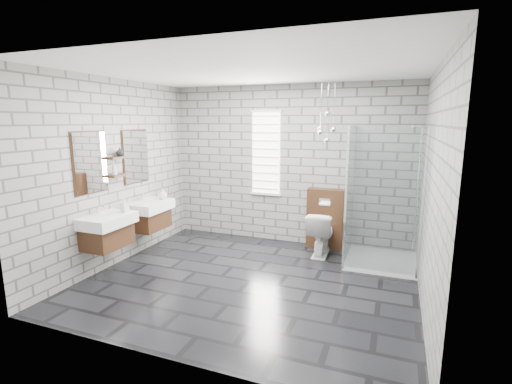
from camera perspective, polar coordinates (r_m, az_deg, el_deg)
The scene contains 20 objects.
floor at distance 5.09m, azimuth -1.02°, elevation -13.59°, with size 4.20×3.60×0.02m, color black.
ceiling at distance 4.67m, azimuth -1.14°, elevation 18.43°, with size 4.20×3.60×0.02m, color white.
wall_back at distance 6.39m, azimuth 5.01°, elevation 4.12°, with size 4.20×0.02×2.70m, color gray.
wall_front at distance 3.12m, azimuth -13.62°, elevation -3.24°, with size 4.20×0.02×2.70m, color gray.
wall_left at distance 5.81m, azimuth -20.79°, elevation 2.78°, with size 0.02×3.60×2.70m, color gray.
wall_right at distance 4.37m, azimuth 25.50°, elevation 0.00°, with size 0.02×3.60×2.70m, color gray.
vanity_left at distance 5.43m, azimuth -22.17°, elevation -4.22°, with size 0.47×0.70×1.57m.
vanity_right at distance 6.12m, azimuth -16.28°, elevation -2.22°, with size 0.47×0.70×1.57m.
shelf_lower at distance 5.72m, azimuth -20.50°, elevation 2.39°, with size 0.14×0.30×0.03m, color #442715.
shelf_upper at distance 5.70m, azimuth -20.67°, elevation 4.98°, with size 0.14×0.30×0.03m, color #442715.
window at distance 6.46m, azimuth 1.54°, elevation 6.01°, with size 0.56×0.05×1.48m.
cistern_panel at distance 6.29m, azimuth 10.60°, elevation -4.02°, with size 0.60×0.20×1.00m, color #442715.
flush_plate at distance 6.12m, azimuth 10.52°, elevation -1.54°, with size 0.18×0.01×0.12m, color silver.
shower_enclosure at distance 5.71m, azimuth 17.80°, elevation -5.87°, with size 1.00×1.00×2.03m.
pendant_cluster at distance 5.77m, azimuth 10.66°, elevation 9.67°, with size 0.29×0.23×0.94m.
toilet at distance 6.00m, azimuth 9.94°, elevation -6.23°, with size 0.39×0.68×0.70m, color white.
soap_bottle_a at distance 5.45m, azimuth -19.58°, elevation -1.96°, with size 0.09×0.09×0.19m, color #B2B2B2.
soap_bottle_b at distance 6.18m, azimuth -14.17°, elevation -0.28°, with size 0.14×0.14×0.17m, color #B2B2B2.
soap_bottle_c at distance 5.65m, azimuth -20.96°, elevation 3.34°, with size 0.07×0.07×0.18m, color #B2B2B2.
vase at distance 5.73m, azimuth -20.22°, elevation 5.82°, with size 0.12×0.12×0.13m, color #B2B2B2.
Camera 1 is at (1.73, -4.29, 2.09)m, focal length 26.00 mm.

